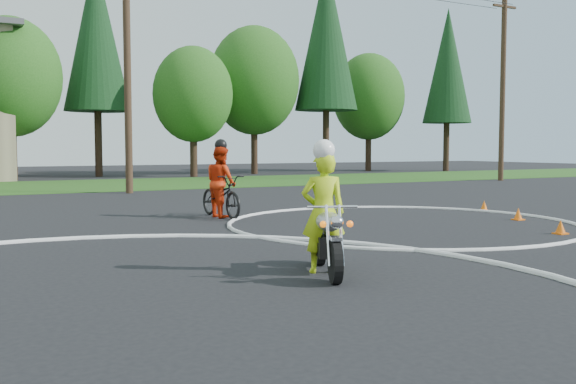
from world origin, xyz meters
name	(u,v)px	position (x,y,z in m)	size (l,w,h in m)	color
course_markings	(233,274)	(2.17, 4.35, 0.01)	(19.05, 19.05, 0.12)	silver
primary_motorcycle	(328,239)	(3.36, 3.75, 0.50)	(0.99, 1.84, 1.02)	black
rider_primary_grp	(323,209)	(3.37, 3.88, 0.92)	(0.74, 0.62, 1.90)	#BBDE17
rider_second_grp	(221,190)	(4.86, 11.30, 0.70)	(0.86, 2.12, 2.00)	black
traffic_cones	(434,261)	(4.87, 3.27, 0.14)	(16.14, 13.42, 0.30)	orange
treeline	(225,72)	(14.78, 34.61, 6.62)	(38.20, 8.10, 14.52)	#382619
utility_poles	(127,58)	(5.00, 21.00, 5.20)	(41.60, 1.12, 10.00)	#473321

